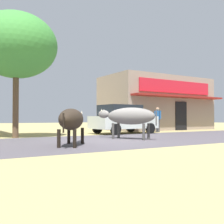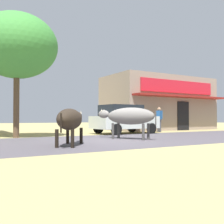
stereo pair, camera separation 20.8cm
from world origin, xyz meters
TOP-DOWN VIEW (x-y plane):
  - ground at (0.00, 0.00)m, footprint 80.00×80.00m
  - asphalt_road at (0.00, 0.00)m, footprint 72.00×6.28m
  - storefront_right_club at (8.63, 7.16)m, footprint 8.42×5.27m
  - roadside_tree at (-2.93, 3.36)m, footprint 3.72×3.72m
  - parked_hatchback_car at (3.07, 3.62)m, footprint 3.93×2.20m
  - cow_near_brown at (-2.09, -1.16)m, footprint 1.89×2.42m
  - cow_far_dark at (1.03, 0.04)m, footprint 1.68×2.67m
  - pedestrian_by_shop at (5.90, 3.85)m, footprint 0.47×0.61m

SIDE VIEW (x-z plane):
  - ground at x=0.00m, z-range 0.00..0.00m
  - asphalt_road at x=0.00m, z-range 0.00..0.00m
  - parked_hatchback_car at x=3.07m, z-range 0.02..1.66m
  - cow_near_brown at x=-2.09m, z-range 0.24..1.45m
  - pedestrian_by_shop at x=5.90m, z-range 0.13..1.71m
  - cow_far_dark at x=1.03m, z-range 0.30..1.64m
  - storefront_right_club at x=8.63m, z-range 0.01..4.05m
  - roadside_tree at x=-2.93m, z-range 1.35..7.04m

